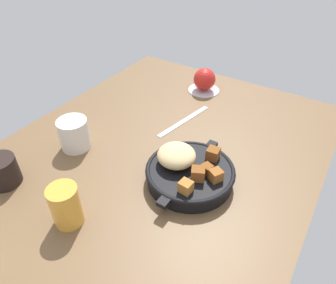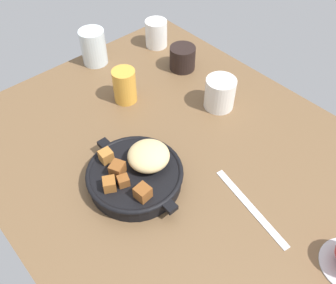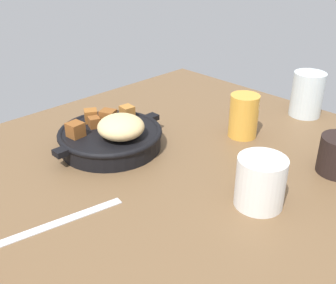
{
  "view_description": "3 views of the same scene",
  "coord_description": "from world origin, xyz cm",
  "px_view_note": "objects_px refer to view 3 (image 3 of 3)",
  "views": [
    {
      "loc": [
        -52.33,
        -37.87,
        55.36
      ],
      "look_at": [
        2.05,
        -3.18,
        4.69
      ],
      "focal_mm": 33.33,
      "sensor_mm": 36.0,
      "label": 1
    },
    {
      "loc": [
        38.89,
        -40.47,
        67.64
      ],
      "look_at": [
        -2.94,
        -3.06,
        6.63
      ],
      "focal_mm": 38.98,
      "sensor_mm": 36.0,
      "label": 2
    },
    {
      "loc": [
        41.62,
        50.14,
        40.85
      ],
      "look_at": [
        -5.09,
        2.43,
        6.26
      ],
      "focal_mm": 43.55,
      "sensor_mm": 36.0,
      "label": 3
    }
  ],
  "objects_px": {
    "cast_iron_skillet": "(112,135)",
    "water_glass_tall": "(307,94)",
    "ceramic_mug_white": "(260,182)",
    "butter_knife": "(55,223)",
    "juice_glass_amber": "(244,116)"
  },
  "relations": [
    {
      "from": "cast_iron_skillet",
      "to": "water_glass_tall",
      "type": "height_order",
      "value": "water_glass_tall"
    },
    {
      "from": "cast_iron_skillet",
      "to": "water_glass_tall",
      "type": "distance_m",
      "value": 0.49
    },
    {
      "from": "ceramic_mug_white",
      "to": "water_glass_tall",
      "type": "bearing_deg",
      "value": -161.11
    },
    {
      "from": "butter_knife",
      "to": "water_glass_tall",
      "type": "distance_m",
      "value": 0.68
    },
    {
      "from": "butter_knife",
      "to": "juice_glass_amber",
      "type": "xyz_separation_m",
      "value": [
        -0.46,
        0.02,
        0.05
      ]
    },
    {
      "from": "cast_iron_skillet",
      "to": "juice_glass_amber",
      "type": "relative_size",
      "value": 2.71
    },
    {
      "from": "water_glass_tall",
      "to": "butter_knife",
      "type": "bearing_deg",
      "value": -4.67
    },
    {
      "from": "cast_iron_skillet",
      "to": "butter_knife",
      "type": "height_order",
      "value": "cast_iron_skillet"
    },
    {
      "from": "ceramic_mug_white",
      "to": "cast_iron_skillet",
      "type": "bearing_deg",
      "value": -80.77
    },
    {
      "from": "ceramic_mug_white",
      "to": "water_glass_tall",
      "type": "height_order",
      "value": "water_glass_tall"
    },
    {
      "from": "cast_iron_skillet",
      "to": "juice_glass_amber",
      "type": "distance_m",
      "value": 0.29
    },
    {
      "from": "butter_knife",
      "to": "ceramic_mug_white",
      "type": "distance_m",
      "value": 0.34
    },
    {
      "from": "butter_knife",
      "to": "water_glass_tall",
      "type": "bearing_deg",
      "value": -173.88
    },
    {
      "from": "ceramic_mug_white",
      "to": "butter_knife",
      "type": "bearing_deg",
      "value": -35.08
    },
    {
      "from": "water_glass_tall",
      "to": "juice_glass_amber",
      "type": "distance_m",
      "value": 0.21
    }
  ]
}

